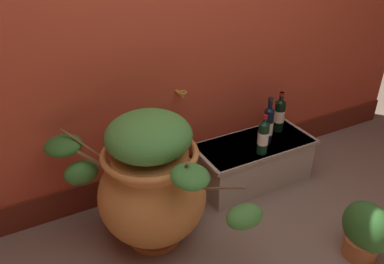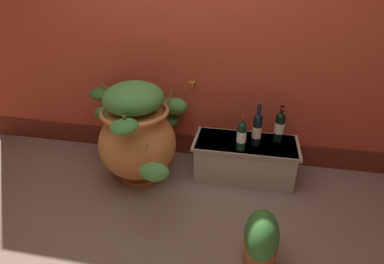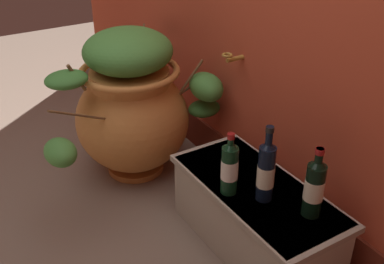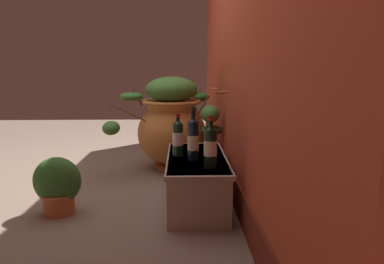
# 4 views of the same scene
# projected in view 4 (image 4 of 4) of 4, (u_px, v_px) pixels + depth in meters

# --- Properties ---
(ground_plane) EXTENTS (7.00, 7.00, 0.00)m
(ground_plane) POSITION_uv_depth(u_px,v_px,m) (98.00, 180.00, 2.90)
(ground_plane) COLOR #7A6656
(back_wall) EXTENTS (4.40, 0.33, 2.60)m
(back_wall) POSITION_uv_depth(u_px,v_px,m) (240.00, 25.00, 2.70)
(back_wall) COLOR #B74228
(back_wall) RESTS_ON ground_plane
(terracotta_urn) EXTENTS (0.94, 1.04, 0.87)m
(terracotta_urn) POSITION_uv_depth(u_px,v_px,m) (172.00, 123.00, 3.21)
(terracotta_urn) COLOR #CC7F3D
(terracotta_urn) RESTS_ON ground_plane
(stone_ledge) EXTENTS (0.89, 0.41, 0.34)m
(stone_ledge) POSITION_uv_depth(u_px,v_px,m) (197.00, 178.00, 2.37)
(stone_ledge) COLOR #B2A893
(stone_ledge) RESTS_ON ground_plane
(wine_bottle_left) EXTENTS (0.08, 0.08, 0.32)m
(wine_bottle_left) POSITION_uv_depth(u_px,v_px,m) (210.00, 145.00, 2.06)
(wine_bottle_left) COLOR black
(wine_bottle_left) RESTS_ON stone_ledge
(wine_bottle_middle) EXTENTS (0.08, 0.08, 0.36)m
(wine_bottle_middle) POSITION_uv_depth(u_px,v_px,m) (193.00, 138.00, 2.24)
(wine_bottle_middle) COLOR black
(wine_bottle_middle) RESTS_ON stone_ledge
(wine_bottle_right) EXTENTS (0.08, 0.08, 0.30)m
(wine_bottle_right) POSITION_uv_depth(u_px,v_px,m) (178.00, 137.00, 2.35)
(wine_bottle_right) COLOR black
(wine_bottle_right) RESTS_ON stone_ledge
(potted_shrub) EXTENTS (0.23, 0.31, 0.38)m
(potted_shrub) POSITION_uv_depth(u_px,v_px,m) (58.00, 186.00, 2.21)
(potted_shrub) COLOR #B26638
(potted_shrub) RESTS_ON ground_plane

